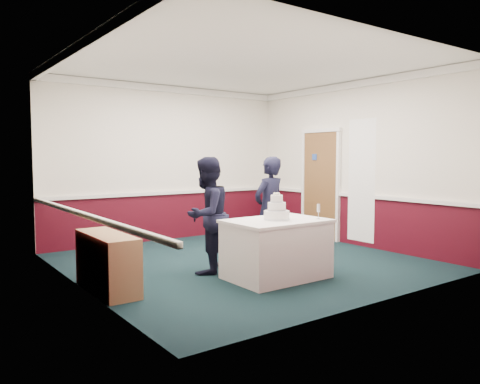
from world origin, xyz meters
TOP-DOWN VIEW (x-y plane):
  - ground at (0.00, 0.00)m, footprint 5.00×5.00m
  - room_shell at (0.08, 0.61)m, footprint 5.00×5.00m
  - sideboard at (-2.28, -0.29)m, footprint 0.41×1.20m
  - cake_table at (-0.22, -1.03)m, footprint 1.32×0.92m
  - wedding_cake at (-0.22, -1.03)m, footprint 0.35×0.35m
  - cake_knife at (-0.25, -1.23)m, footprint 0.06×0.22m
  - champagne_flute at (0.28, -1.31)m, footprint 0.05×0.05m
  - person_man at (-0.83, -0.23)m, footprint 0.98×0.89m
  - person_woman at (0.34, -0.19)m, footprint 0.65×0.48m

SIDE VIEW (x-z plane):
  - ground at x=0.00m, z-range 0.00..0.00m
  - sideboard at x=-2.28m, z-range 0.00..0.70m
  - cake_table at x=-0.22m, z-range 0.01..0.80m
  - cake_knife at x=-0.25m, z-range 0.79..0.79m
  - person_man at x=-0.83m, z-range 0.00..1.63m
  - person_woman at x=0.34m, z-range 0.00..1.63m
  - wedding_cake at x=-0.22m, z-range 0.72..1.08m
  - champagne_flute at x=0.28m, z-range 0.83..1.03m
  - room_shell at x=0.08m, z-range 0.47..3.47m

